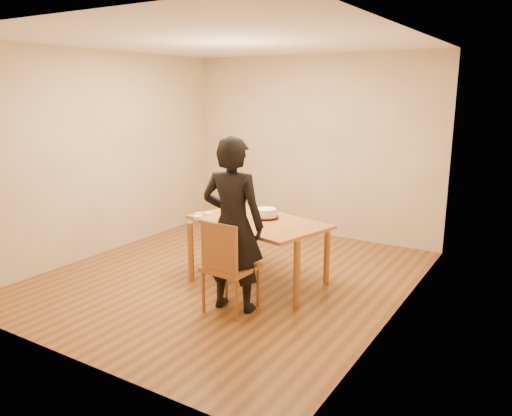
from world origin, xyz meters
The scene contains 16 objects.
room_shell centered at (0.00, 0.34, 1.35)m, with size 4.00×4.50×2.70m.
dining_table centered at (0.40, 0.01, 0.73)m, with size 1.53×0.91×0.04m, color brown.
dining_chair centered at (0.55, -0.76, 0.45)m, with size 0.47×0.47×0.04m, color brown.
cake_plate centered at (0.43, 0.14, 0.76)m, with size 0.30×0.30×0.02m, color #B80C22.
cake centered at (0.43, 0.14, 0.81)m, with size 0.25×0.25×0.08m, color white.
frosting_dome centered at (0.43, 0.14, 0.86)m, with size 0.24×0.24×0.03m, color white.
frosting_tub centered at (0.32, -0.41, 0.79)m, with size 0.09×0.09×0.08m, color white.
frosting_lid centered at (0.18, -0.46, 0.75)m, with size 0.10×0.10×0.01m, color #1D18A0.
frosting_dollop centered at (0.18, -0.46, 0.77)m, with size 0.04×0.04×0.02m, color white.
ramekin_green centered at (-0.20, -0.33, 0.77)m, with size 0.09×0.09×0.04m, color white.
ramekin_yellow centered at (-0.21, -0.12, 0.77)m, with size 0.08×0.08×0.04m, color white.
ramekin_multi centered at (-0.30, -0.18, 0.77)m, with size 0.08×0.08×0.04m, color white.
candy_box_pink centered at (-0.14, 0.27, 0.76)m, with size 0.14×0.07×0.02m, color #D532B0.
candy_box_green centered at (-0.14, 0.27, 0.78)m, with size 0.13×0.07×0.02m, color green.
spatula centered at (0.05, -0.38, 0.75)m, with size 0.15×0.01×0.01m, color black.
person centered at (0.55, -0.72, 0.88)m, with size 0.64×0.42×1.77m, color black.
Camera 1 is at (3.24, -4.65, 2.18)m, focal length 35.00 mm.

